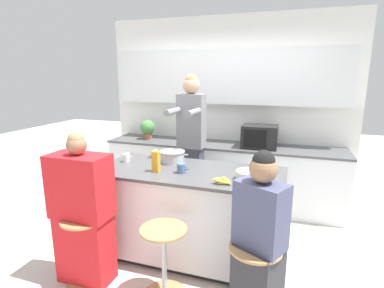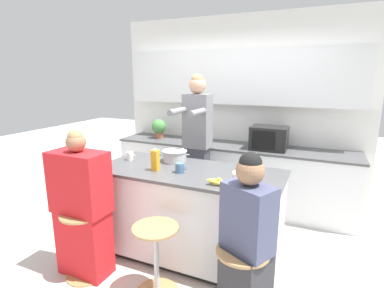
{
  "view_description": "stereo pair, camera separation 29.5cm",
  "coord_description": "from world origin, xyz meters",
  "views": [
    {
      "loc": [
        0.92,
        -2.7,
        1.85
      ],
      "look_at": [
        0.0,
        0.08,
        1.18
      ],
      "focal_mm": 28.0,
      "sensor_mm": 36.0,
      "label": 1
    },
    {
      "loc": [
        1.2,
        -2.59,
        1.85
      ],
      "look_at": [
        0.0,
        0.08,
        1.18
      ],
      "focal_mm": 28.0,
      "sensor_mm": 36.0,
      "label": 2
    }
  ],
  "objects": [
    {
      "name": "ground_plane",
      "position": [
        0.0,
        0.0,
        0.0
      ],
      "size": [
        16.0,
        16.0,
        0.0
      ],
      "primitive_type": "plane",
      "color": "beige"
    },
    {
      "name": "potted_plant",
      "position": [
        -1.16,
        1.41,
        1.06
      ],
      "size": [
        0.22,
        0.22,
        0.3
      ],
      "color": "#93563D",
      "rests_on": "back_counter"
    },
    {
      "name": "coffee_cup_far",
      "position": [
        -0.75,
        0.07,
        0.98
      ],
      "size": [
        0.11,
        0.08,
        0.09
      ],
      "color": "white",
      "rests_on": "kitchen_island"
    },
    {
      "name": "microwave",
      "position": [
        0.54,
        1.37,
        1.05
      ],
      "size": [
        0.47,
        0.35,
        0.31
      ],
      "color": "black",
      "rests_on": "back_counter"
    },
    {
      "name": "fruit_bowl",
      "position": [
        0.6,
        -0.1,
        0.98
      ],
      "size": [
        0.24,
        0.24,
        0.08
      ],
      "color": "silver",
      "rests_on": "kitchen_island"
    },
    {
      "name": "person_cooking",
      "position": [
        -0.24,
        0.77,
        0.96
      ],
      "size": [
        0.33,
        0.59,
        1.88
      ],
      "rotation": [
        0.0,
        0.0,
        -0.01
      ],
      "color": "#383842",
      "rests_on": "ground_plane"
    },
    {
      "name": "bar_stool_center",
      "position": [
        0.0,
        -0.66,
        0.36
      ],
      "size": [
        0.39,
        0.39,
        0.64
      ],
      "color": "tan",
      "rests_on": "ground_plane"
    },
    {
      "name": "person_seated_near",
      "position": [
        0.77,
        -0.68,
        0.63
      ],
      "size": [
        0.41,
        0.38,
        1.36
      ],
      "rotation": [
        0.0,
        0.0,
        -0.47
      ],
      "color": "#333338",
      "rests_on": "ground_plane"
    },
    {
      "name": "back_counter",
      "position": [
        0.0,
        1.41,
        0.45
      ],
      "size": [
        3.4,
        0.62,
        0.89
      ],
      "color": "silver",
      "rests_on": "ground_plane"
    },
    {
      "name": "juice_carton",
      "position": [
        -0.3,
        -0.14,
        1.04
      ],
      "size": [
        0.07,
        0.07,
        0.22
      ],
      "color": "gold",
      "rests_on": "kitchen_island"
    },
    {
      "name": "cooking_pot",
      "position": [
        -0.27,
        0.22,
        1.0
      ],
      "size": [
        0.36,
        0.27,
        0.12
      ],
      "color": "#B7BABC",
      "rests_on": "kitchen_island"
    },
    {
      "name": "bar_stool_rightmost",
      "position": [
        0.75,
        -0.7,
        0.36
      ],
      "size": [
        0.39,
        0.39,
        0.64
      ],
      "color": "tan",
      "rests_on": "ground_plane"
    },
    {
      "name": "coffee_cup_near",
      "position": [
        -0.05,
        -0.1,
        0.98
      ],
      "size": [
        0.12,
        0.09,
        0.09
      ],
      "color": "#4C7099",
      "rests_on": "kitchen_island"
    },
    {
      "name": "kitchen_island",
      "position": [
        0.0,
        0.0,
        0.47
      ],
      "size": [
        1.86,
        0.83,
        0.93
      ],
      "color": "black",
      "rests_on": "ground_plane"
    },
    {
      "name": "bar_stool_leftmost",
      "position": [
        -0.75,
        -0.71,
        0.36
      ],
      "size": [
        0.39,
        0.39,
        0.64
      ],
      "color": "tan",
      "rests_on": "ground_plane"
    },
    {
      "name": "person_wrapped_blanket",
      "position": [
        -0.77,
        -0.68,
        0.65
      ],
      "size": [
        0.53,
        0.29,
        1.4
      ],
      "rotation": [
        0.0,
        0.0,
        -0.01
      ],
      "color": "red",
      "rests_on": "ground_plane"
    },
    {
      "name": "wall_back",
      "position": [
        0.0,
        1.71,
        1.54
      ],
      "size": [
        3.66,
        0.22,
        2.7
      ],
      "color": "silver",
      "rests_on": "ground_plane"
    },
    {
      "name": "banana_bunch",
      "position": [
        0.39,
        -0.27,
        0.96
      ],
      "size": [
        0.19,
        0.14,
        0.06
      ],
      "color": "yellow",
      "rests_on": "kitchen_island"
    }
  ]
}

